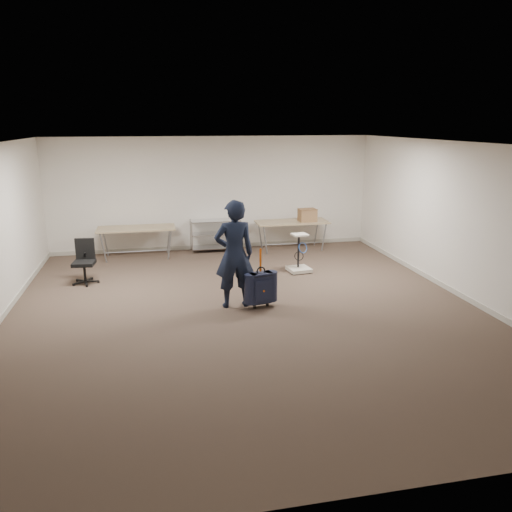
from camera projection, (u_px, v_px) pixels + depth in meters
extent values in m
plane|color=#403227|center=(247.00, 311.00, 8.54)|extent=(9.00, 9.00, 0.00)
plane|color=white|center=(213.00, 194.00, 12.43)|extent=(8.00, 0.00, 8.00)
plane|color=white|center=(351.00, 350.00, 3.92)|extent=(8.00, 0.00, 8.00)
plane|color=white|center=(465.00, 222.00, 8.96)|extent=(0.00, 9.00, 9.00)
plane|color=silver|center=(246.00, 144.00, 7.81)|extent=(8.00, 8.00, 0.00)
cube|color=#B7B4A5|center=(214.00, 246.00, 12.77)|extent=(8.00, 0.02, 0.10)
cube|color=#B7B4A5|center=(456.00, 293.00, 9.31)|extent=(0.02, 9.00, 0.10)
cube|color=#9D8760|center=(136.00, 228.00, 11.72)|extent=(1.80, 0.75, 0.03)
cylinder|color=gray|center=(138.00, 251.00, 11.87)|extent=(1.50, 0.02, 0.02)
cylinder|color=gray|center=(103.00, 248.00, 11.38)|extent=(0.13, 0.04, 0.69)
cylinder|color=gray|center=(170.00, 245.00, 11.68)|extent=(0.13, 0.04, 0.69)
cylinder|color=gray|center=(105.00, 242.00, 11.95)|extent=(0.13, 0.04, 0.69)
cylinder|color=gray|center=(169.00, 239.00, 12.24)|extent=(0.13, 0.04, 0.69)
cube|color=#9D8760|center=(292.00, 222.00, 12.46)|extent=(1.80, 0.75, 0.03)
cylinder|color=gray|center=(292.00, 244.00, 12.61)|extent=(1.50, 0.02, 0.02)
cylinder|color=gray|center=(265.00, 240.00, 12.13)|extent=(0.13, 0.04, 0.69)
cylinder|color=gray|center=(324.00, 237.00, 12.42)|extent=(0.13, 0.04, 0.69)
cylinder|color=gray|center=(260.00, 235.00, 12.69)|extent=(0.13, 0.04, 0.69)
cylinder|color=gray|center=(316.00, 232.00, 12.99)|extent=(0.13, 0.04, 0.69)
cylinder|color=silver|center=(192.00, 238.00, 12.08)|extent=(0.02, 0.02, 0.80)
cylinder|color=silver|center=(241.00, 236.00, 12.31)|extent=(0.02, 0.02, 0.80)
cylinder|color=silver|center=(191.00, 234.00, 12.50)|extent=(0.02, 0.02, 0.80)
cylinder|color=silver|center=(238.00, 232.00, 12.74)|extent=(0.02, 0.02, 0.80)
cube|color=silver|center=(216.00, 247.00, 12.49)|extent=(1.20, 0.45, 0.02)
cube|color=silver|center=(215.00, 233.00, 12.40)|extent=(1.20, 0.45, 0.02)
cube|color=silver|center=(215.00, 220.00, 12.31)|extent=(1.20, 0.45, 0.01)
imported|color=black|center=(234.00, 254.00, 8.54)|extent=(0.71, 0.49, 1.89)
cube|color=black|center=(261.00, 287.00, 8.62)|extent=(0.42, 0.30, 0.53)
cube|color=black|center=(260.00, 302.00, 8.71)|extent=(0.37, 0.22, 0.03)
cylinder|color=black|center=(254.00, 306.00, 8.66)|extent=(0.04, 0.07, 0.07)
cylinder|color=black|center=(267.00, 304.00, 8.76)|extent=(0.04, 0.07, 0.07)
torus|color=black|center=(261.00, 271.00, 8.55)|extent=(0.17, 0.06, 0.17)
cube|color=#F5600C|center=(260.00, 260.00, 8.51)|extent=(0.04, 0.01, 0.41)
cylinder|color=black|center=(86.00, 281.00, 10.00)|extent=(0.54, 0.54, 0.08)
cylinder|color=black|center=(85.00, 273.00, 9.95)|extent=(0.05, 0.05, 0.36)
cube|color=black|center=(84.00, 263.00, 9.90)|extent=(0.45, 0.45, 0.07)
cube|color=black|center=(85.00, 249.00, 10.02)|extent=(0.38, 0.09, 0.43)
cube|color=beige|center=(299.00, 269.00, 10.77)|extent=(0.51, 0.51, 0.07)
cylinder|color=black|center=(293.00, 274.00, 10.57)|extent=(0.05, 0.05, 0.04)
cylinder|color=black|center=(299.00, 251.00, 10.70)|extent=(0.05, 0.05, 0.73)
cube|color=beige|center=(300.00, 235.00, 10.57)|extent=(0.35, 0.31, 0.04)
torus|color=#2251AD|center=(302.00, 248.00, 10.58)|extent=(0.24, 0.12, 0.22)
cube|color=#8B6140|center=(307.00, 215.00, 12.41)|extent=(0.44, 0.34, 0.31)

